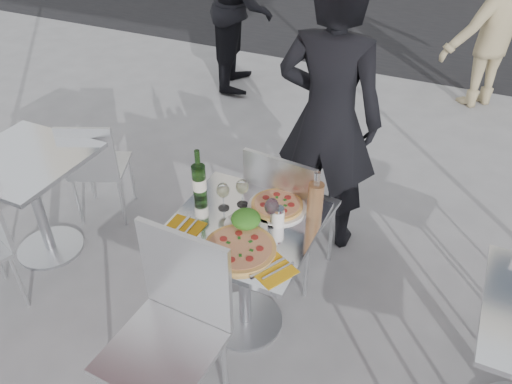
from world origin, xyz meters
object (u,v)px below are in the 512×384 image
at_px(main_table, 244,255).
at_px(sugar_shaker, 278,217).
at_px(pizza_near, 240,248).
at_px(wine_bottle, 199,180).
at_px(woman_diner, 328,120).
at_px(chair_far, 287,207).
at_px(side_table_left, 31,186).
at_px(napkin_right, 272,269).
at_px(chair_near, 173,321).
at_px(wineglass_white_b, 242,188).
at_px(salad_plate, 246,220).
at_px(wineglass_white_a, 223,191).
at_px(wineglass_red_a, 272,207).
at_px(pizza_far, 277,206).
at_px(carafe, 315,201).
at_px(napkin_left, 183,229).
at_px(side_chair_lfar, 95,163).
at_px(wineglass_red_b, 271,208).
at_px(pedestrian_b, 492,27).
at_px(pedestrian_a, 242,3).

distance_m(main_table, sugar_shaker, 0.32).
relative_size(pizza_near, wine_bottle, 1.18).
bearing_deg(woman_diner, chair_far, 81.55).
relative_size(side_table_left, napkin_right, 3.08).
bearing_deg(chair_near, wineglass_white_b, 92.87).
xyz_separation_m(salad_plate, wineglass_white_a, (-0.17, 0.08, 0.07)).
height_order(woman_diner, wine_bottle, woman_diner).
height_order(chair_far, salad_plate, chair_far).
bearing_deg(wine_bottle, wineglass_red_a, -5.78).
xyz_separation_m(side_table_left, chair_near, (1.43, -0.57, 0.06)).
distance_m(wine_bottle, wineglass_red_a, 0.44).
distance_m(chair_near, woman_diner, 1.57).
bearing_deg(pizza_far, chair_near, -102.71).
distance_m(woman_diner, salad_plate, 0.97).
bearing_deg(carafe, wineglass_white_b, -174.60).
height_order(pizza_near, napkin_left, pizza_near).
bearing_deg(wineglass_white_a, side_chair_lfar, 163.18).
bearing_deg(wineglass_white_b, wine_bottle, -170.37).
bearing_deg(wineglass_red_b, sugar_shaker, 22.55).
relative_size(woman_diner, pedestrian_b, 1.14).
relative_size(side_table_left, side_chair_lfar, 0.92).
xyz_separation_m(side_table_left, side_chair_lfar, (0.13, 0.44, -0.05)).
bearing_deg(main_table, pedestrian_b, 76.17).
bearing_deg(chair_far, carafe, 138.17).
distance_m(chair_far, wineglass_white_b, 0.44).
relative_size(wineglass_red_a, napkin_left, 0.79).
bearing_deg(pizza_near, wineglass_red_a, 75.94).
bearing_deg(napkin_left, main_table, 32.88).
height_order(side_chair_lfar, salad_plate, salad_plate).
relative_size(side_chair_lfar, wineglass_white_a, 5.20).
bearing_deg(wineglass_white_b, side_chair_lfar, 167.01).
relative_size(chair_near, pizza_near, 2.90).
xyz_separation_m(pizza_near, wineglass_red_b, (0.06, 0.23, 0.10)).
xyz_separation_m(woman_diner, sugar_shaker, (0.04, -0.88, -0.11)).
height_order(pedestrian_b, wineglass_white_b, pedestrian_b).
distance_m(pizza_far, wineglass_white_b, 0.21).
relative_size(woman_diner, pizza_far, 5.87).
xyz_separation_m(carafe, wineglass_red_b, (-0.18, -0.13, -0.01)).
bearing_deg(wineglass_white_a, pedestrian_b, 73.66).
relative_size(woman_diner, sugar_shaker, 17.06).
bearing_deg(pedestrian_a, wineglass_white_b, -171.18).
bearing_deg(woman_diner, wineglass_white_a, 70.65).
relative_size(woman_diner, napkin_right, 7.49).
bearing_deg(napkin_left, wineglass_red_a, 30.32).
bearing_deg(side_table_left, pedestrian_b, 56.83).
distance_m(pizza_far, napkin_left, 0.51).
height_order(side_chair_lfar, pedestrian_a, pedestrian_a).
bearing_deg(carafe, sugar_shaker, -142.53).
bearing_deg(wineglass_white_a, chair_far, 59.79).
distance_m(wineglass_red_b, napkin_left, 0.45).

